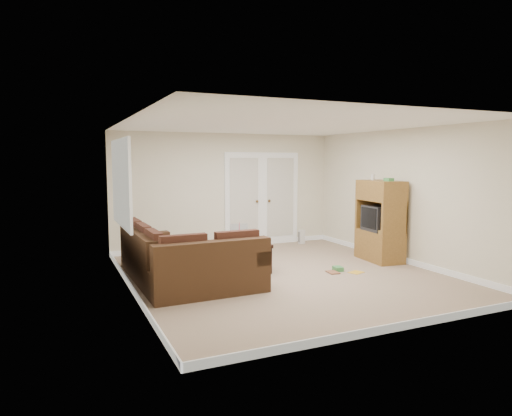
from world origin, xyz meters
name	(u,v)px	position (x,y,z in m)	size (l,w,h in m)	color
floor	(285,275)	(0.00, 0.00, 0.00)	(5.50, 5.50, 0.00)	tan
ceiling	(286,124)	(0.00, 0.00, 2.50)	(5.00, 5.50, 0.02)	white
wall_left	(129,208)	(-2.50, 0.00, 1.25)	(0.02, 5.50, 2.50)	silver
wall_right	(404,196)	(2.50, 0.00, 1.25)	(0.02, 5.50, 2.50)	silver
wall_back	(227,191)	(0.00, 2.75, 1.25)	(5.00, 0.02, 2.50)	silver
wall_front	(402,222)	(0.00, -2.75, 1.25)	(5.00, 0.02, 2.50)	silver
baseboards	(285,272)	(0.00, 0.00, 0.05)	(5.00, 5.50, 0.10)	silver
french_doors	(262,199)	(0.85, 2.71, 1.04)	(1.80, 0.05, 2.13)	silver
window_left	(121,183)	(-2.46, 1.00, 1.55)	(0.05, 1.92, 1.42)	silver
sectional_sofa	(178,264)	(-1.76, 0.22, 0.32)	(1.81, 2.63, 0.81)	#422A19
coffee_table	(244,253)	(-0.40, 0.80, 0.27)	(0.67, 1.25, 0.83)	black
tv_armoire	(380,220)	(2.20, 0.28, 0.78)	(0.62, 1.01, 1.65)	brown
side_cabinet	(385,242)	(2.20, 0.13, 0.37)	(0.53, 0.53, 1.04)	olive
space_heater	(302,237)	(1.73, 2.44, 0.16)	(0.13, 0.11, 0.32)	silver
floor_magazine	(356,272)	(1.22, -0.33, 0.00)	(0.25, 0.20, 0.01)	gold
floor_greenbox	(338,269)	(1.00, -0.10, 0.04)	(0.14, 0.19, 0.07)	#3F8B48
floor_book	(328,273)	(0.75, -0.17, 0.01)	(0.18, 0.24, 0.02)	brown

